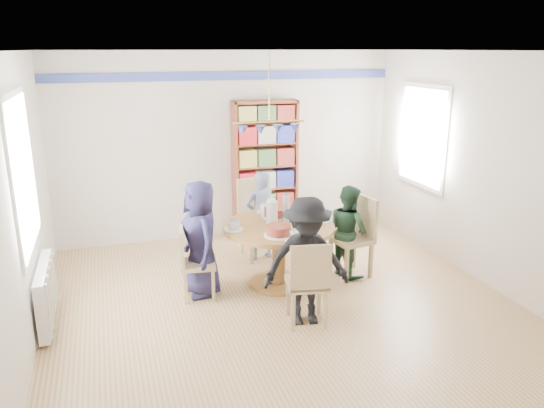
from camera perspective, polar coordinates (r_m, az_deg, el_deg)
name	(u,v)px	position (r m, az deg, el deg)	size (l,w,h in m)	color
ground	(283,305)	(5.96, 1.19, -10.78)	(5.00, 5.00, 0.00)	tan
room_shell	(238,145)	(6.15, -3.66, 6.32)	(5.00, 5.00, 5.00)	white
radiator	(46,294)	(5.86, -23.12, -8.90)	(0.12, 1.00, 0.60)	silver
dining_table	(279,241)	(6.22, 0.73, -3.97)	(1.30, 1.30, 0.75)	olive
chair_left	(192,259)	(6.00, -8.63, -5.91)	(0.42, 0.42, 0.84)	tan
chair_right	(357,233)	(6.60, 9.14, -3.05)	(0.50, 0.50, 1.00)	tan
chair_far	(257,214)	(7.12, -1.62, -1.09)	(0.50, 0.50, 1.06)	tan
chair_near	(308,280)	(5.34, 3.93, -8.18)	(0.47, 0.47, 0.91)	tan
person_left	(201,239)	(6.02, -7.67, -3.70)	(0.65, 0.42, 1.34)	#1C1A3A
person_right	(348,230)	(6.58, 8.20, -2.83)	(0.56, 0.43, 1.14)	#1C3824
person_far	(260,216)	(7.00, -1.25, -1.25)	(0.44, 0.29, 1.20)	gray
person_near	(306,262)	(5.35, 3.72, -6.21)	(0.87, 0.50, 1.34)	black
bookshelf	(265,170)	(7.88, -0.75, 3.69)	(0.96, 0.29, 2.01)	maroon
tableware	(276,219)	(6.15, 0.41, -1.58)	(1.29, 1.29, 0.34)	white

